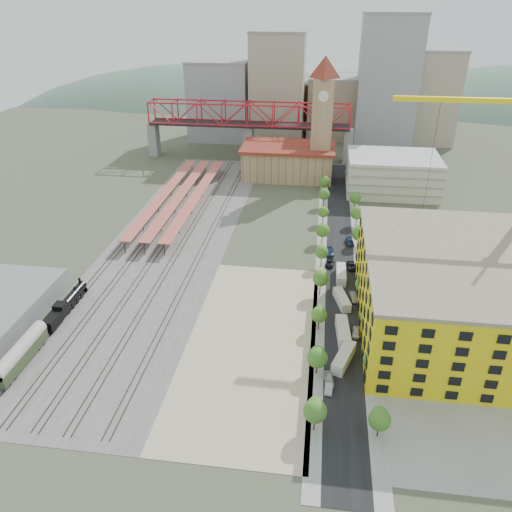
# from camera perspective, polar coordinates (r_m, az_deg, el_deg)

# --- Properties ---
(ground) EXTENTS (400.00, 400.00, 0.00)m
(ground) POSITION_cam_1_polar(r_m,az_deg,el_deg) (137.89, 3.01, -1.93)
(ground) COLOR #474C38
(ground) RESTS_ON ground
(ballast_strip) EXTENTS (36.00, 165.00, 0.06)m
(ballast_strip) POSITION_cam_1_polar(r_m,az_deg,el_deg) (159.47, -9.42, 2.07)
(ballast_strip) COLOR #605E59
(ballast_strip) RESTS_ON ground
(dirt_lot) EXTENTS (28.00, 67.00, 0.06)m
(dirt_lot) POSITION_cam_1_polar(r_m,az_deg,el_deg) (112.11, -0.51, -9.73)
(dirt_lot) COLOR tan
(dirt_lot) RESTS_ON ground
(street_asphalt) EXTENTS (12.00, 170.00, 0.06)m
(street_asphalt) POSITION_cam_1_polar(r_m,az_deg,el_deg) (150.95, 9.57, 0.51)
(street_asphalt) COLOR black
(street_asphalt) RESTS_ON ground
(sidewalk_west) EXTENTS (3.00, 170.00, 0.04)m
(sidewalk_west) POSITION_cam_1_polar(r_m,az_deg,el_deg) (150.79, 7.49, 0.64)
(sidewalk_west) COLOR gray
(sidewalk_west) RESTS_ON ground
(sidewalk_east) EXTENTS (3.00, 170.00, 0.04)m
(sidewalk_east) POSITION_cam_1_polar(r_m,az_deg,el_deg) (151.31, 11.65, 0.37)
(sidewalk_east) COLOR gray
(sidewalk_east) RESTS_ON ground
(construction_pad) EXTENTS (50.00, 90.00, 0.06)m
(construction_pad) POSITION_cam_1_polar(r_m,az_deg,el_deg) (125.92, 23.18, -7.63)
(construction_pad) COLOR gray
(construction_pad) RESTS_ON ground
(rail_tracks) EXTENTS (26.56, 160.00, 0.18)m
(rail_tracks) POSITION_cam_1_polar(r_m,az_deg,el_deg) (159.94, -10.04, 2.15)
(rail_tracks) COLOR #382B23
(rail_tracks) RESTS_ON ground
(platform_canopies) EXTENTS (16.00, 80.00, 4.12)m
(platform_canopies) POSITION_cam_1_polar(r_m,az_deg,el_deg) (183.47, -8.64, 6.99)
(platform_canopies) COLOR #BB6548
(platform_canopies) RESTS_ON ground
(station_hall) EXTENTS (38.00, 24.00, 13.10)m
(station_hall) POSITION_cam_1_polar(r_m,az_deg,el_deg) (211.08, 3.68, 10.81)
(station_hall) COLOR tan
(station_hall) RESTS_ON ground
(clock_tower) EXTENTS (12.00, 12.00, 52.00)m
(clock_tower) POSITION_cam_1_polar(r_m,az_deg,el_deg) (203.28, 7.64, 16.37)
(clock_tower) COLOR tan
(clock_tower) RESTS_ON ground
(parking_garage) EXTENTS (34.00, 26.00, 14.00)m
(parking_garage) POSITION_cam_1_polar(r_m,az_deg,el_deg) (200.92, 15.29, 9.09)
(parking_garage) COLOR silver
(parking_garage) RESTS_ON ground
(truss_bridge) EXTENTS (94.00, 9.60, 25.60)m
(truss_bridge) POSITION_cam_1_polar(r_m,az_deg,el_deg) (232.26, -0.87, 15.55)
(truss_bridge) COLOR gray
(truss_bridge) RESTS_ON ground
(construction_building) EXTENTS (44.60, 50.60, 18.80)m
(construction_building) POSITION_cam_1_polar(r_m,az_deg,el_deg) (120.22, 22.63, -3.93)
(construction_building) COLOR yellow
(construction_building) RESTS_ON ground
(street_trees) EXTENTS (15.40, 124.40, 8.00)m
(street_trees) POSITION_cam_1_polar(r_m,az_deg,el_deg) (142.13, 9.62, -1.34)
(street_trees) COLOR #356E21
(street_trees) RESTS_ON ground
(skyline) EXTENTS (133.00, 46.00, 60.00)m
(skyline) POSITION_cam_1_polar(r_m,az_deg,el_deg) (265.63, 7.68, 17.76)
(skyline) COLOR #9EA0A3
(skyline) RESTS_ON ground
(distant_hills) EXTENTS (647.00, 264.00, 227.00)m
(distant_hills) POSITION_cam_1_polar(r_m,az_deg,el_deg) (408.83, 12.37, 6.00)
(distant_hills) COLOR #4C6B59
(distant_hills) RESTS_ON ground
(locomotive) EXTENTS (2.60, 20.06, 5.01)m
(locomotive) POSITION_cam_1_polar(r_m,az_deg,el_deg) (129.35, -20.80, -5.15)
(locomotive) COLOR black
(locomotive) RESTS_ON ground
(coach) EXTENTS (2.88, 16.71, 5.25)m
(coach) POSITION_cam_1_polar(r_m,az_deg,el_deg) (115.13, -25.29, -10.03)
(coach) COLOR #27331B
(coach) RESTS_ON ground
(site_trailer_a) EXTENTS (5.45, 9.81, 2.60)m
(site_trailer_a) POSITION_cam_1_polar(r_m,az_deg,el_deg) (107.26, 9.98, -11.40)
(site_trailer_a) COLOR silver
(site_trailer_a) RESTS_ON ground
(site_trailer_b) EXTENTS (3.40, 10.11, 2.72)m
(site_trailer_b) POSITION_cam_1_polar(r_m,az_deg,el_deg) (114.37, 9.90, -8.53)
(site_trailer_b) COLOR silver
(site_trailer_b) RESTS_ON ground
(site_trailer_c) EXTENTS (4.47, 8.98, 2.38)m
(site_trailer_c) POSITION_cam_1_polar(r_m,az_deg,el_deg) (125.71, 9.78, -4.93)
(site_trailer_c) COLOR silver
(site_trailer_c) RESTS_ON ground
(site_trailer_d) EXTENTS (2.50, 9.35, 2.56)m
(site_trailer_d) POSITION_cam_1_polar(r_m,az_deg,el_deg) (136.28, 9.70, -2.09)
(site_trailer_d) COLOR silver
(site_trailer_d) RESTS_ON ground
(car_0) EXTENTS (2.38, 4.66, 1.52)m
(car_0) POSITION_cam_1_polar(r_m,az_deg,el_deg) (102.59, 8.31, -13.78)
(car_0) COLOR silver
(car_0) RESTS_ON ground
(car_1) EXTENTS (1.65, 4.32, 1.41)m
(car_1) POSITION_cam_1_polar(r_m,az_deg,el_deg) (101.04, 8.30, -14.60)
(car_1) COLOR #9B9A9F
(car_1) RESTS_ON ground
(car_2) EXTENTS (2.80, 5.07, 1.35)m
(car_2) POSITION_cam_1_polar(r_m,az_deg,el_deg) (142.55, 8.44, -0.84)
(car_2) COLOR black
(car_2) RESTS_ON ground
(car_3) EXTENTS (2.27, 5.29, 1.52)m
(car_3) POSITION_cam_1_polar(r_m,az_deg,el_deg) (148.50, 8.45, 0.43)
(car_3) COLOR navy
(car_3) RESTS_ON ground
(car_4) EXTENTS (2.11, 4.41, 1.46)m
(car_4) POSITION_cam_1_polar(r_m,az_deg,el_deg) (115.77, 11.36, -8.57)
(car_4) COLOR silver
(car_4) RESTS_ON ground
(car_5) EXTENTS (2.30, 4.76, 1.51)m
(car_5) POSITION_cam_1_polar(r_m,az_deg,el_deg) (127.98, 11.09, -4.65)
(car_5) COLOR gray
(car_5) RESTS_ON ground
(car_6) EXTENTS (2.89, 5.26, 1.40)m
(car_6) POSITION_cam_1_polar(r_m,az_deg,el_deg) (142.14, 10.85, -1.13)
(car_6) COLOR black
(car_6) RESTS_ON ground
(car_7) EXTENTS (2.86, 5.58, 1.55)m
(car_7) POSITION_cam_1_polar(r_m,az_deg,el_deg) (155.72, 10.67, 1.61)
(car_7) COLOR navy
(car_7) RESTS_ON ground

